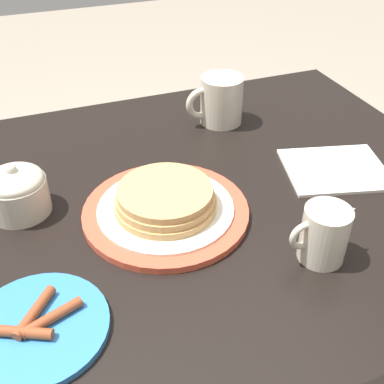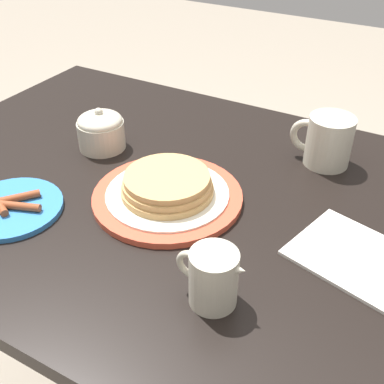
% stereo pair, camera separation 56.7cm
% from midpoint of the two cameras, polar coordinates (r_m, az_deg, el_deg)
% --- Properties ---
extents(dining_table, '(1.17, 0.82, 0.76)m').
position_cam_midpoint_polar(dining_table, '(0.92, 13.52, -11.51)').
color(dining_table, black).
rests_on(dining_table, ground_plane).
extents(pancake_plate, '(0.27, 0.27, 0.05)m').
position_cam_midpoint_polar(pancake_plate, '(0.78, 15.02, -5.33)').
color(pancake_plate, '#DB5138').
rests_on(pancake_plate, dining_table).
extents(side_plate_bacon, '(0.18, 0.18, 0.02)m').
position_cam_midpoint_polar(side_plate_bacon, '(0.74, -5.82, -7.91)').
color(side_plate_bacon, '#337AC6').
rests_on(side_plate_bacon, dining_table).
extents(coffee_mug, '(0.13, 0.09, 0.10)m').
position_cam_midpoint_polar(coffee_mug, '(0.98, 31.66, 1.64)').
color(coffee_mug, beige).
rests_on(coffee_mug, dining_table).
extents(creamer_pitcher, '(0.11, 0.07, 0.09)m').
position_cam_midpoint_polar(creamer_pitcher, '(0.63, 27.19, -17.59)').
color(creamer_pitcher, beige).
rests_on(creamer_pitcher, dining_table).
extents(sugar_bowl, '(0.10, 0.10, 0.09)m').
position_cam_midpoint_polar(sugar_bowl, '(0.90, 3.43, 3.57)').
color(sugar_bowl, beige).
rests_on(sugar_bowl, dining_table).
extents(napkin, '(0.22, 0.19, 0.01)m').
position_cam_midpoint_polar(napkin, '(0.83, 38.42, -12.30)').
color(napkin, silver).
rests_on(napkin, dining_table).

